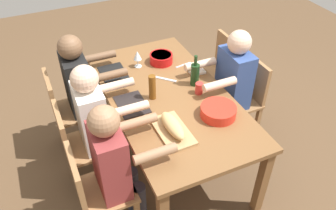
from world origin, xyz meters
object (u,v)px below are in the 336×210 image
Objects in this scene: dining_table at (168,102)px; diner_near_center at (230,82)px; diner_far_left at (116,162)px; serving_bowl_pasta at (161,58)px; wine_glass at (137,56)px; cutting_board at (173,131)px; diner_far_right at (82,85)px; beer_bottle at (152,87)px; wine_bottle at (195,74)px; diner_far_center at (97,118)px; bread_loaf at (173,126)px; chair_far_right at (66,108)px; chair_near_center at (244,95)px; chair_near_right at (217,69)px; chair_far_center at (79,144)px; chair_far_left at (95,190)px; napkin_stack at (196,71)px; serving_bowl_greens at (218,111)px.

diner_near_center reaches higher than dining_table.
diner_far_left is at bearing 112.02° from diner_near_center.
diner_near_center is (0.00, -0.62, 0.04)m from dining_table.
diner_near_center is at bearing -90.00° from dining_table.
wine_glass is (0.02, 0.23, 0.07)m from serving_bowl_pasta.
cutting_board is at bearing 160.05° from dining_table.
diner_far_right reaches higher than beer_bottle.
diner_far_right is 4.14× the size of wine_bottle.
diner_far_left is 0.51m from diner_far_center.
diner_far_center is 4.14× the size of wine_bottle.
chair_far_right is at bearing 34.79° from bread_loaf.
bread_loaf is (-0.93, 0.31, 0.01)m from serving_bowl_pasta.
wine_glass is at bearing 36.66° from wine_bottle.
chair_near_center reaches higher than serving_bowl_pasta.
wine_bottle is (-0.45, -0.12, 0.06)m from serving_bowl_pasta.
chair_near_right and bread_loaf have the same top height.
serving_bowl_pasta is (1.01, -0.78, 0.09)m from diner_far_left.
chair_near_center is at bearing 180.00° from chair_near_right.
diner_near_center is 1.00× the size of diner_far_center.
dining_table is 2.16× the size of chair_far_center.
chair_near_right is 3.84× the size of serving_bowl_pasta.
chair_near_right is at bearing 0.00° from chair_near_center.
cutting_board is (0.07, -0.47, 0.05)m from diner_far_left.
chair_far_left and bread_loaf have the same top height.
cutting_board is at bearing -81.12° from diner_far_left.
cutting_board is 0.85m from napkin_stack.
serving_bowl_pasta is at bearing -43.69° from chair_far_left.
diner_far_right is 1.35m from diner_near_center.
diner_far_left is at bearing -169.70° from chair_far_right.
chair_far_center is 6.07× the size of napkin_stack.
diner_far_left is 1.18m from wine_glass.
serving_bowl_pasta is 1.01× the size of beer_bottle.
napkin_stack is (0.17, -0.11, -0.10)m from wine_bottle.
diner_far_left reaches higher than beer_bottle.
diner_near_center reaches higher than serving_bowl_greens.
diner_far_right is at bearing 63.12° from wine_bottle.
wine_glass is at bearing 19.31° from serving_bowl_greens.
diner_far_right is at bearing 70.57° from chair_near_center.
cutting_board is 0.06m from bread_loaf.
chair_far_left is at bearing 180.00° from chair_far_center.
diner_far_right is 1.45m from chair_near_right.
chair_far_right is 1.05m from diner_far_left.
diner_far_right is at bearing 26.51° from bread_loaf.
wine_glass is at bearing -54.34° from chair_far_center.
chair_far_center is at bearing 0.00° from chair_far_left.
diner_far_right is at bearing 67.98° from diner_near_center.
serving_bowl_greens is 1.28× the size of serving_bowl_pasta.
diner_near_center is 4.24× the size of serving_bowl_greens.
chair_far_center reaches higher than serving_bowl_greens.
serving_bowl_greens reaches higher than dining_table.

